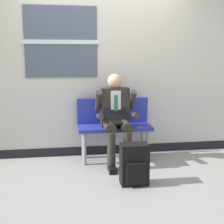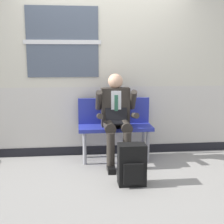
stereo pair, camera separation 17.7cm
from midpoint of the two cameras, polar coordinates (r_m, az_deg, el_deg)
The scene contains 5 objects.
ground_plane at distance 4.32m, azimuth 0.30°, elevation -9.93°, with size 18.00×18.00×0.00m, color gray.
station_wall at distance 4.63m, azimuth -0.60°, elevation 10.37°, with size 5.74×0.16×3.02m.
bench_with_person at distance 4.47m, azimuth 1.65°, elevation -2.05°, with size 1.06×0.42×0.89m.
person_seated at distance 4.26m, azimuth 2.02°, elevation -0.76°, with size 0.57×0.70×1.26m.
backpack at distance 3.65m, azimuth 5.14°, elevation -9.82°, with size 0.32×0.24×0.49m.
Camera 2 is at (-0.38, -4.04, 1.50)m, focal length 49.10 mm.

